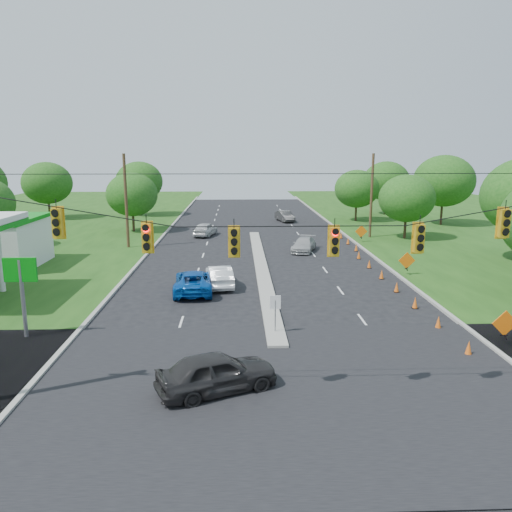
{
  "coord_description": "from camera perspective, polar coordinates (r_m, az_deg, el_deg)",
  "views": [
    {
      "loc": [
        -1.88,
        -18.06,
        9.12
      ],
      "look_at": [
        -0.75,
        12.19,
        2.8
      ],
      "focal_mm": 35.0,
      "sensor_mm": 36.0,
      "label": 1
    }
  ],
  "objects": [
    {
      "name": "tree_11",
      "position": [
        76.38,
        14.67,
        8.29
      ],
      "size": [
        6.72,
        6.72,
        7.84
      ],
      "color": "black",
      "rests_on": "ground"
    },
    {
      "name": "silver_car_far",
      "position": [
        46.79,
        5.5,
        1.31
      ],
      "size": [
        3.1,
        4.78,
        1.29
      ],
      "primitive_type": "imported",
      "rotation": [
        0.0,
        0.0,
        -0.32
      ],
      "color": "#A9A9A9",
      "rests_on": "ground"
    },
    {
      "name": "cone_11",
      "position": [
        61.22,
        8.37,
        3.43
      ],
      "size": [
        0.32,
        0.32,
        0.7
      ],
      "primitive_type": "cone",
      "color": "orange",
      "rests_on": "ground"
    },
    {
      "name": "silver_car_oncoming",
      "position": [
        55.58,
        -5.81,
        3.07
      ],
      "size": [
        2.85,
        4.72,
        1.5
      ],
      "primitive_type": "imported",
      "rotation": [
        0.0,
        0.0,
        2.88
      ],
      "color": "silver",
      "rests_on": "ground"
    },
    {
      "name": "work_sign_2",
      "position": [
        52.26,
        11.94,
        2.7
      ],
      "size": [
        1.27,
        0.58,
        1.37
      ],
      "color": "black",
      "rests_on": "ground"
    },
    {
      "name": "cone_0",
      "position": [
        25.12,
        23.13,
        -9.63
      ],
      "size": [
        0.32,
        0.32,
        0.7
      ],
      "primitive_type": "cone",
      "color": "orange",
      "rests_on": "ground"
    },
    {
      "name": "cone_7",
      "position": [
        47.71,
        11.38,
        0.97
      ],
      "size": [
        0.32,
        0.32,
        0.7
      ],
      "primitive_type": "cone",
      "color": "orange",
      "rests_on": "ground"
    },
    {
      "name": "cross_street",
      "position": [
        20.32,
        3.51,
        -14.9
      ],
      "size": [
        160.0,
        14.0,
        0.02
      ],
      "primitive_type": "cube",
      "color": "black",
      "rests_on": "ground"
    },
    {
      "name": "blue_pickup",
      "position": [
        33.27,
        -7.16,
        -2.89
      ],
      "size": [
        2.74,
        5.44,
        1.48
      ],
      "primitive_type": "imported",
      "rotation": [
        0.0,
        0.0,
        3.2
      ],
      "color": "#0B50B0",
      "rests_on": "ground"
    },
    {
      "name": "cone_9",
      "position": [
        54.43,
        9.69,
        2.36
      ],
      "size": [
        0.32,
        0.32,
        0.7
      ],
      "primitive_type": "cone",
      "color": "orange",
      "rests_on": "ground"
    },
    {
      "name": "median",
      "position": [
        40.15,
        0.6,
        -1.33
      ],
      "size": [
        1.0,
        34.0,
        0.18
      ],
      "primitive_type": "cube",
      "color": "gray",
      "rests_on": "ground"
    },
    {
      "name": "signal_span",
      "position": [
        17.65,
        3.86,
        -1.83
      ],
      "size": [
        25.6,
        0.32,
        9.0
      ],
      "color": "#422D1C",
      "rests_on": "ground"
    },
    {
      "name": "dark_car_receding",
      "position": [
        66.99,
        3.31,
        4.57
      ],
      "size": [
        2.5,
        4.6,
        1.44
      ],
      "primitive_type": "imported",
      "rotation": [
        0.0,
        0.0,
        0.23
      ],
      "color": "#2F2F2F",
      "rests_on": "ground"
    },
    {
      "name": "tree_12",
      "position": [
        68.11,
        11.45,
        7.54
      ],
      "size": [
        5.88,
        5.88,
        6.86
      ],
      "color": "black",
      "rests_on": "ground"
    },
    {
      "name": "cone_3",
      "position": [
        34.4,
        15.78,
        -3.43
      ],
      "size": [
        0.32,
        0.32,
        0.7
      ],
      "primitive_type": "cone",
      "color": "orange",
      "rests_on": "ground"
    },
    {
      "name": "tree_9",
      "position": [
        55.25,
        16.85,
        6.33
      ],
      "size": [
        5.88,
        5.88,
        6.86
      ],
      "color": "black",
      "rests_on": "ground"
    },
    {
      "name": "cone_4",
      "position": [
        37.64,
        14.17,
        -2.04
      ],
      "size": [
        0.32,
        0.32,
        0.7
      ],
      "primitive_type": "cone",
      "color": "orange",
      "rests_on": "ground"
    },
    {
      "name": "cone_6",
      "position": [
        44.23,
        11.67,
        0.11
      ],
      "size": [
        0.32,
        0.32,
        0.7
      ],
      "primitive_type": "cone",
      "color": "orange",
      "rests_on": "ground"
    },
    {
      "name": "work_sign_0",
      "position": [
        26.68,
        26.57,
        -7.01
      ],
      "size": [
        1.27,
        0.58,
        1.37
      ],
      "color": "black",
      "rests_on": "ground"
    },
    {
      "name": "cone_8",
      "position": [
        51.06,
        10.48,
        1.71
      ],
      "size": [
        0.32,
        0.32,
        0.7
      ],
      "primitive_type": "cone",
      "color": "orange",
      "rests_on": "ground"
    },
    {
      "name": "tree_5",
      "position": [
        59.5,
        -13.99,
        6.84
      ],
      "size": [
        5.88,
        5.88,
        6.86
      ],
      "color": "black",
      "rests_on": "ground"
    },
    {
      "name": "cone_2",
      "position": [
        31.22,
        17.73,
        -5.1
      ],
      "size": [
        0.32,
        0.32,
        0.7
      ],
      "primitive_type": "cone",
      "color": "orange",
      "rests_on": "ground"
    },
    {
      "name": "white_sedan",
      "position": [
        34.57,
        -4.19,
        -2.28
      ],
      "size": [
        2.19,
        4.62,
        1.46
      ],
      "primitive_type": "imported",
      "rotation": [
        0.0,
        0.0,
        3.29
      ],
      "color": "white",
      "rests_on": "ground"
    },
    {
      "name": "curb_left",
      "position": [
        49.6,
        -11.65,
        0.96
      ],
      "size": [
        0.25,
        110.0,
        0.16
      ],
      "primitive_type": "cube",
      "color": "gray",
      "rests_on": "ground"
    },
    {
      "name": "utility_pole_far_left",
      "position": [
        49.44,
        -14.62,
        6.05
      ],
      "size": [
        0.28,
        0.28,
        9.0
      ],
      "primitive_type": "cylinder",
      "color": "#422D1C",
      "rests_on": "ground"
    },
    {
      "name": "median_sign",
      "position": [
        25.32,
        2.22,
        -5.82
      ],
      "size": [
        0.55,
        0.06,
        2.05
      ],
      "color": "gray",
      "rests_on": "ground"
    },
    {
      "name": "cone_10",
      "position": [
        57.82,
        8.99,
        2.93
      ],
      "size": [
        0.32,
        0.32,
        0.7
      ],
      "primitive_type": "cone",
      "color": "orange",
      "rests_on": "ground"
    },
    {
      "name": "tree_6",
      "position": [
        74.53,
        -13.2,
        8.29
      ],
      "size": [
        6.72,
        6.72,
        7.84
      ],
      "color": "black",
      "rests_on": "ground"
    },
    {
      "name": "tree_10",
      "position": [
        67.33,
        20.68,
        8.03
      ],
      "size": [
        7.56,
        7.56,
        8.82
      ],
      "color": "black",
      "rests_on": "ground"
    },
    {
      "name": "utility_pole_far_right",
      "position": [
        55.17,
        13.07,
        6.69
      ],
      "size": [
        0.28,
        0.28,
        9.0
      ],
      "primitive_type": "cylinder",
      "color": "#422D1C",
      "rests_on": "ground"
    },
    {
      "name": "tree_4",
      "position": [
        74.89,
        -22.77,
        7.7
      ],
      "size": [
        6.72,
        6.72,
        7.84
      ],
      "color": "black",
      "rests_on": "ground"
    },
    {
      "name": "cone_1",
      "position": [
        28.12,
        20.12,
        -7.13
      ],
      "size": [
        0.32,
        0.32,
        0.7
      ],
      "primitive_type": "cone",
      "color": "orange",
      "rests_on": "ground"
    },
    {
      "name": "cone_5",
      "position": [
        40.92,
        12.82,
        -0.88
      ],
      "size": [
        0.32,
        0.32,
        0.7
      ],
      "primitive_type": "cone",
      "color": "orange",
      "rests_on": "ground"
    },
    {
      "name": "black_sedan",
      "position": [
        19.79,
        -4.5,
        -13.12
      ],
      "size": [
        5.04,
        3.57,
        1.59
      ],
      "primitive_type": "imported",
      "rotation": [
        0.0,
        0.0,
        1.97
      ],
      "color": "#272626",
      "rests_on": "ground"
    },
    {
      "name": "curb_right",
      "position": [
        50.36,
        11.66,
        1.12
      ],
      "size": [
        0.25,
        110.0,
        0.16
      ],
      "primitive_type": "cube",
      "color": "gray",
      "rests_on": "ground"
    },
    {
      "name": "work_sign_1",
      "position": [
        39.06,
        16.85,
        -0.58
      ],
      "size": [
        1.27,
        0.58,
        1.37
      ],
      "color": "black",
      "rests_on": "ground"
    },
    {
      "name": "ground",
      "position": [
        20.32,
        3.51,
        -14.9
      ],
      "size": [
        160.0,
        160.0,
        0.0
      ],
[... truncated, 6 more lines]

